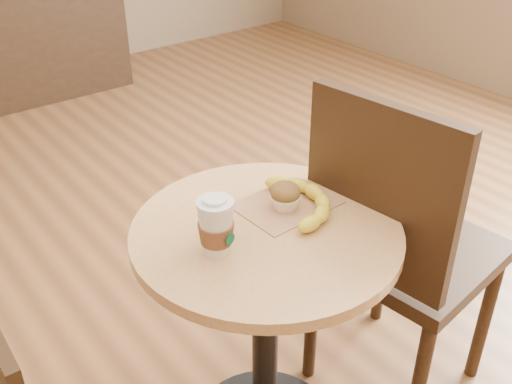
% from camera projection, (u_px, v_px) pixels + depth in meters
% --- Properties ---
extents(cafe_table, '(0.65, 0.65, 0.75)m').
position_uv_depth(cafe_table, '(265.00, 304.00, 1.54)').
color(cafe_table, black).
rests_on(cafe_table, ground).
extents(chair_right, '(0.51, 0.51, 1.03)m').
position_uv_depth(chair_right, '(398.00, 245.00, 1.67)').
color(chair_right, '#301F10').
rests_on(chair_right, ground).
extents(kraft_bag, '(0.25, 0.19, 0.00)m').
position_uv_depth(kraft_bag, '(287.00, 204.00, 1.50)').
color(kraft_bag, '#AC7A53').
rests_on(kraft_bag, cafe_table).
extents(coffee_cup, '(0.08, 0.09, 0.14)m').
position_uv_depth(coffee_cup, '(216.00, 227.00, 1.31)').
color(coffee_cup, white).
rests_on(coffee_cup, cafe_table).
extents(muffin, '(0.08, 0.08, 0.07)m').
position_uv_depth(muffin, '(285.00, 196.00, 1.47)').
color(muffin, white).
rests_on(muffin, kraft_bag).
extents(banana, '(0.26, 0.31, 0.04)m').
position_uv_depth(banana, '(299.00, 199.00, 1.48)').
color(banana, yellow).
rests_on(banana, kraft_bag).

